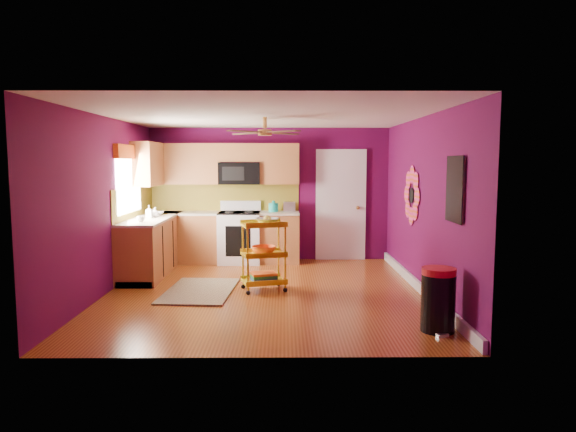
{
  "coord_description": "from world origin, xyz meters",
  "views": [
    {
      "loc": [
        0.27,
        -7.23,
        1.86
      ],
      "look_at": [
        0.33,
        0.4,
        1.06
      ],
      "focal_mm": 32.0,
      "sensor_mm": 36.0,
      "label": 1
    }
  ],
  "objects": [
    {
      "name": "room_envelope",
      "position": [
        0.03,
        0.0,
        1.63
      ],
      "size": [
        4.54,
        5.04,
        2.52
      ],
      "color": "#54093E",
      "rests_on": "ground"
    },
    {
      "name": "ceiling_fan",
      "position": [
        0.0,
        0.2,
        2.29
      ],
      "size": [
        1.01,
        1.01,
        0.26
      ],
      "color": "#BF8C3F",
      "rests_on": "ground"
    },
    {
      "name": "lower_cabinets",
      "position": [
        -1.35,
        1.82,
        0.43
      ],
      "size": [
        2.81,
        2.31,
        0.94
      ],
      "color": "brown",
      "rests_on": "ground"
    },
    {
      "name": "soap_bottle_a",
      "position": [
        -1.95,
        1.19,
        1.04
      ],
      "size": [
        0.09,
        0.1,
        0.21
      ],
      "primitive_type": "imported",
      "color": "#EA3F72",
      "rests_on": "lower_cabinets"
    },
    {
      "name": "rolling_cart",
      "position": [
        -0.01,
        0.08,
        0.56
      ],
      "size": [
        0.7,
        0.59,
        1.1
      ],
      "color": "yellow",
      "rests_on": "ground"
    },
    {
      "name": "upper_cabinetry",
      "position": [
        -1.24,
        2.17,
        1.8
      ],
      "size": [
        2.8,
        2.3,
        1.26
      ],
      "color": "brown",
      "rests_on": "ground"
    },
    {
      "name": "teal_kettle",
      "position": [
        0.08,
        2.27,
        1.02
      ],
      "size": [
        0.18,
        0.18,
        0.21
      ],
      "color": "#16AB9A",
      "rests_on": "lower_cabinets"
    },
    {
      "name": "left_window",
      "position": [
        -2.22,
        1.05,
        1.74
      ],
      "size": [
        0.08,
        1.35,
        1.08
      ],
      "color": "white",
      "rests_on": "ground"
    },
    {
      "name": "right_wall_art",
      "position": [
        2.23,
        -0.34,
        1.44
      ],
      "size": [
        0.04,
        2.74,
        1.04
      ],
      "color": "black",
      "rests_on": "ground"
    },
    {
      "name": "panel_door",
      "position": [
        1.35,
        2.47,
        1.02
      ],
      "size": [
        0.95,
        0.11,
        2.15
      ],
      "color": "white",
      "rests_on": "ground"
    },
    {
      "name": "trash_can",
      "position": [
        1.96,
        -1.74,
        0.35
      ],
      "size": [
        0.47,
        0.47,
        0.71
      ],
      "color": "black",
      "rests_on": "ground"
    },
    {
      "name": "soap_bottle_b",
      "position": [
        -1.89,
        1.32,
        1.02
      ],
      "size": [
        0.13,
        0.13,
        0.17
      ],
      "primitive_type": "imported",
      "color": "white",
      "rests_on": "lower_cabinets"
    },
    {
      "name": "toaster",
      "position": [
        0.37,
        2.3,
        1.03
      ],
      "size": [
        0.22,
        0.15,
        0.18
      ],
      "primitive_type": "cube",
      "color": "beige",
      "rests_on": "lower_cabinets"
    },
    {
      "name": "shag_rug",
      "position": [
        -0.94,
        0.02,
        0.01
      ],
      "size": [
        1.03,
        1.58,
        0.02
      ],
      "primitive_type": "cube",
      "rotation": [
        0.0,
        0.0,
        -0.07
      ],
      "color": "black",
      "rests_on": "ground"
    },
    {
      "name": "ground",
      "position": [
        0.0,
        0.0,
        0.0
      ],
      "size": [
        5.0,
        5.0,
        0.0
      ],
      "primitive_type": "plane",
      "color": "brown",
      "rests_on": "ground"
    },
    {
      "name": "electric_range",
      "position": [
        -0.55,
        2.17,
        0.48
      ],
      "size": [
        0.76,
        0.66,
        1.13
      ],
      "color": "white",
      "rests_on": "ground"
    },
    {
      "name": "counter_cup",
      "position": [
        -1.94,
        0.64,
        0.99
      ],
      "size": [
        0.12,
        0.12,
        0.09
      ],
      "primitive_type": "imported",
      "color": "white",
      "rests_on": "lower_cabinets"
    },
    {
      "name": "counter_dish",
      "position": [
        -1.94,
        1.62,
        0.97
      ],
      "size": [
        0.25,
        0.25,
        0.06
      ],
      "primitive_type": "imported",
      "color": "white",
      "rests_on": "lower_cabinets"
    }
  ]
}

